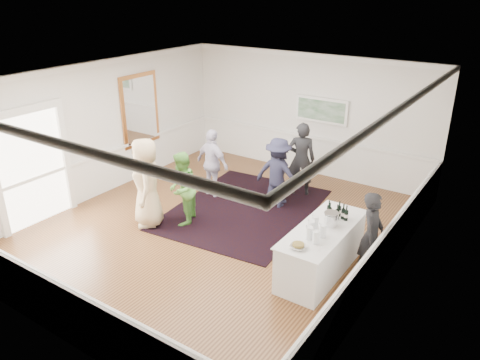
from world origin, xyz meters
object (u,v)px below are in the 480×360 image
Objects in this scene: bartender at (371,236)px; guest_tan at (147,183)px; nut_bowl at (298,246)px; guest_navy at (278,171)px; guest_green at (182,189)px; serving_table at (322,250)px; guest_lilac at (213,163)px; guest_dark_b at (301,159)px; guest_dark_a at (278,173)px; ice_bucket at (331,219)px.

guest_tan is (-4.58, -0.77, 0.17)m from bartender.
guest_navy is at bearing 124.92° from nut_bowl.
bartender is 3.37m from guest_navy.
guest_tan is at bearing 102.32° from guest_navy.
serving_table is at bearing 66.03° from guest_green.
guest_dark_b reaches higher than guest_lilac.
serving_table is 1.33× the size of guest_dark_a.
guest_dark_a is 6.35× the size of ice_bucket.
guest_green is at bearing -177.90° from ice_bucket.
guest_navy is (1.45, 0.59, -0.07)m from guest_lilac.
guest_lilac is at bearing 68.33° from guest_navy.
ice_bucket is at bearing 101.97° from bartender.
serving_table is 3.90m from guest_tan.
guest_navy is at bearing 54.43° from bartender.
serving_table is at bearing -178.67° from guest_navy.
guest_dark_b is 6.65× the size of nut_bowl.
ice_bucket is at bearing 101.78° from guest_dark_b.
guest_dark_b is (0.13, 0.89, 0.09)m from guest_dark_a.
guest_tan is at bearing 91.86° from guest_lilac.
guest_dark_a is at bearing -157.67° from guest_lilac.
serving_table is 1.14× the size of guest_tan.
guest_green is at bearing 179.08° from serving_table.
guest_lilac is 4.25m from nut_bowl.
guest_dark_a is at bearing 56.63° from bartender.
bartender is at bearing 54.86° from guest_tan.
guest_dark_a is at bearing 96.72° from guest_tan.
nut_bowl is at bearing 142.27° from bartender.
guest_dark_a reaches higher than bartender.
guest_tan is 0.75m from guest_green.
bartender is 1.00× the size of guest_green.
guest_navy is (-2.87, 1.76, -0.04)m from bartender.
nut_bowl is at bearing 155.40° from guest_lilac.
ice_bucket reaches higher than nut_bowl.
serving_table is 1.21× the size of guest_dark_b.
guest_lilac is 1.57m from guest_navy.
nut_bowl is (1.81, -3.63, 0.02)m from guest_dark_b.
guest_green is 0.96× the size of guest_lilac.
nut_bowl is (3.78, -0.43, -0.04)m from guest_tan.
nut_bowl is at bearing 51.58° from guest_green.
serving_table is 3.29m from guest_green.
guest_dark_a is 0.27m from guest_navy.
guest_tan is 3.06m from guest_navy.
guest_dark_b is 4.06m from nut_bowl.
guest_green is (-4.01, -0.32, 0.00)m from bartender.
guest_dark_b is 0.73m from guest_navy.
guest_green is 0.97× the size of guest_dark_a.
ice_bucket is 1.01m from nut_bowl.
guest_dark_b is at bearing 42.98° from bartender.
guest_dark_a is 0.91m from guest_dark_b.
serving_table is at bearing 112.57° from bartender.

